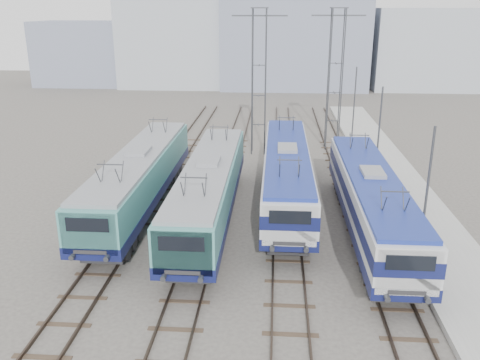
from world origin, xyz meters
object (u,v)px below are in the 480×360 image
mast_front (426,199)px  mast_mid (378,137)px  locomotive_center_right (287,171)px  catenary_tower_west (259,76)px  locomotive_center_left (209,188)px  locomotive_far_right (371,198)px  safety_cone (420,261)px  locomotive_far_left (139,176)px  mast_rear (354,106)px  catenary_tower_east (335,73)px

mast_front → mast_mid: size_ratio=1.00×
locomotive_center_right → mast_front: (6.35, -7.67, 1.22)m
catenary_tower_west → mast_mid: catenary_tower_west is taller
locomotive_center_left → locomotive_far_right: (9.00, -1.05, 0.01)m
mast_front → locomotive_far_right: bearing=118.2°
locomotive_center_right → safety_cone: 10.48m
mast_mid → safety_cone: bearing=-90.5°
locomotive_far_left → mast_rear: (15.35, 17.87, 1.26)m
locomotive_far_right → catenary_tower_west: (-6.75, 16.55, 4.43)m
catenary_tower_east → locomotive_center_right: bearing=-106.5°
catenary_tower_west → mast_front: catenary_tower_west is taller
catenary_tower_east → mast_front: bearing=-84.5°
locomotive_far_left → catenary_tower_west: 16.04m
catenary_tower_west → mast_front: size_ratio=1.71×
catenary_tower_east → mast_mid: 10.69m
locomotive_center_right → catenary_tower_east: catenary_tower_east is taller
catenary_tower_west → mast_mid: bearing=-42.9°
catenary_tower_east → safety_cone: (2.00, -22.57, -6.05)m
catenary_tower_west → locomotive_center_right: bearing=-79.7°
catenary_tower_west → safety_cone: 23.06m
locomotive_center_right → mast_mid: bearing=34.3°
mast_front → mast_rear: size_ratio=1.00×
locomotive_center_left → catenary_tower_east: size_ratio=1.48×
locomotive_center_left → catenary_tower_west: bearing=81.7°
catenary_tower_west → mast_rear: 9.99m
mast_rear → safety_cone: (-0.10, -24.57, -2.90)m
mast_front → mast_rear: same height
catenary_tower_west → mast_mid: (8.60, -8.00, -3.14)m
mast_mid → mast_rear: bearing=90.0°
catenary_tower_west → safety_cone: catenary_tower_west is taller
mast_mid → mast_rear: (0.00, 12.00, 0.00)m
locomotive_far_left → catenary_tower_west: (6.75, 13.87, 4.40)m
locomotive_far_left → catenary_tower_east: (13.25, 15.87, 4.40)m
locomotive_far_left → locomotive_far_right: bearing=-11.2°
locomotive_center_right → mast_front: mast_front is taller
mast_rear → mast_front: bearing=-90.0°
locomotive_center_left → locomotive_center_right: size_ratio=0.99×
locomotive_center_right → catenary_tower_west: catenary_tower_west is taller
mast_front → mast_rear: (0.00, 24.00, 0.00)m
catenary_tower_east → mast_front: catenary_tower_east is taller
catenary_tower_west → safety_cone: (8.50, -20.57, -6.05)m
locomotive_far_right → mast_mid: (1.85, 8.55, 1.28)m
locomotive_center_left → mast_rear: (10.85, 19.51, 1.29)m
mast_front → mast_rear: bearing=90.0°
mast_front → locomotive_center_right: bearing=129.6°
locomotive_far_left → locomotive_far_right: size_ratio=1.04×
locomotive_far_left → mast_mid: (15.35, 5.87, 1.26)m
locomotive_far_right → mast_front: 4.12m
locomotive_center_left → locomotive_far_right: bearing=-6.6°
catenary_tower_east → safety_cone: bearing=-84.9°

